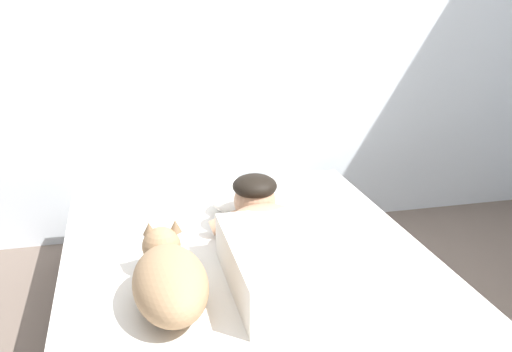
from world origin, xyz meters
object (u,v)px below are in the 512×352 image
object	(u,v)px
cell_phone	(243,248)
dog	(169,278)
bed	(250,302)
pillow	(264,200)
coffee_cup	(268,217)
person_lying	(276,244)

from	to	relation	value
cell_phone	dog	bearing A→B (deg)	-132.93
dog	bed	bearing A→B (deg)	36.84
pillow	coffee_cup	world-z (taller)	pillow
coffee_cup	bed	bearing A→B (deg)	-116.73
bed	pillow	distance (m)	0.59
person_lying	coffee_cup	bearing A→B (deg)	79.26
person_lying	dog	xyz separation A→B (m)	(-0.43, -0.17, -0.00)
pillow	dog	bearing A→B (deg)	-125.12
person_lying	dog	world-z (taller)	person_lying
pillow	coffee_cup	size ratio (longest dim) A/B	4.16
dog	coffee_cup	xyz separation A→B (m)	(0.51, 0.58, -0.07)
bed	cell_phone	size ratio (longest dim) A/B	14.97
bed	person_lying	xyz separation A→B (m)	(0.08, -0.09, 0.30)
bed	cell_phone	bearing A→B (deg)	93.86
bed	pillow	world-z (taller)	pillow
person_lying	cell_phone	size ratio (longest dim) A/B	6.57
pillow	person_lying	bearing A→B (deg)	-99.91
coffee_cup	pillow	bearing A→B (deg)	82.00
coffee_cup	person_lying	bearing A→B (deg)	-100.74
pillow	cell_phone	bearing A→B (deg)	-116.15
person_lying	dog	distance (m)	0.47
bed	dog	world-z (taller)	dog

